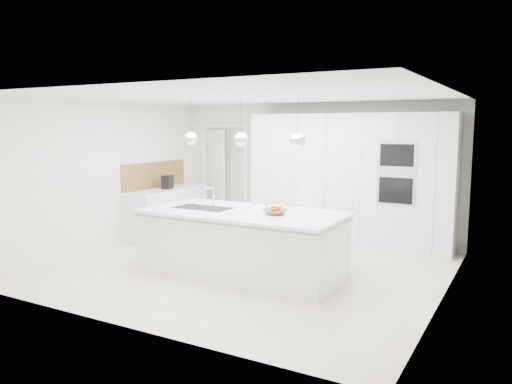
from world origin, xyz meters
The scene contains 26 objects.
floor centered at (0.00, 0.00, 0.00)m, with size 5.50×5.50×0.00m, color beige.
wall_back centered at (0.00, 2.50, 1.25)m, with size 5.50×5.50×0.00m, color white.
wall_left centered at (-2.75, 0.00, 1.25)m, with size 5.00×5.00×0.00m, color white.
ceiling centered at (0.00, 0.00, 2.50)m, with size 5.50×5.50×0.00m, color white.
tall_cabinets centered at (0.80, 2.20, 1.15)m, with size 3.60×0.60×2.30m, color white.
oven_stack centered at (1.70, 1.89, 1.35)m, with size 0.62×0.04×1.05m, color #A5A5A8, non-canonical shape.
doorway_frame centered at (-1.95, 2.47, 1.02)m, with size 1.11×0.08×2.13m, color white, non-canonical shape.
hallway_door centered at (-2.20, 2.42, 1.00)m, with size 0.82×0.04×2.00m, color white.
radiator centered at (-1.63, 2.46, 0.85)m, with size 0.32×0.04×1.40m, color white, non-canonical shape.
left_base_cabinets centered at (-2.45, 1.20, 0.43)m, with size 0.60×1.80×0.86m, color white.
left_worktop centered at (-2.45, 1.20, 0.88)m, with size 0.62×1.82×0.04m, color white.
oak_backsplash centered at (-2.74, 1.20, 1.15)m, with size 0.02×1.80×0.50m, color olive.
island_base centered at (0.10, -0.30, 0.43)m, with size 2.80×1.20×0.86m, color white.
island_worktop centered at (0.10, -0.25, 0.88)m, with size 2.84×1.40×0.04m, color white.
island_sink centered at (-0.55, -0.30, 0.82)m, with size 0.84×0.44×0.18m, color #3F3F42, non-canonical shape.
island_tap centered at (-0.50, -0.10, 1.05)m, with size 0.02×0.02×0.30m, color white.
pendant_left centered at (-0.75, -0.30, 1.90)m, with size 0.20×0.20×0.20m, color white.
pendant_mid centered at (0.10, -0.30, 1.90)m, with size 0.20×0.20×0.20m, color white.
pendant_right centered at (0.95, -0.30, 1.90)m, with size 0.20×0.20×0.20m, color white.
fruit_bowl centered at (0.61, -0.27, 0.94)m, with size 0.31×0.31×0.08m, color olive.
espresso_machine centered at (-2.43, 1.20, 1.03)m, with size 0.15×0.24×0.26m, color black.
bar_stool_left centered at (0.68, 0.68, 0.59)m, with size 0.39×0.55×1.19m, color white, non-canonical shape.
bar_stool_right centered at (1.17, 0.69, 0.52)m, with size 0.34×0.48×1.04m, color white, non-canonical shape.
apple_a centered at (0.56, -0.22, 0.97)m, with size 0.08×0.08×0.08m, color red.
apple_b centered at (0.65, -0.26, 0.97)m, with size 0.08×0.08×0.08m, color red.
banana_bunch centered at (0.60, -0.28, 1.02)m, with size 0.23×0.23×0.03m, color yellow.
Camera 1 is at (3.62, -6.18, 2.09)m, focal length 35.00 mm.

